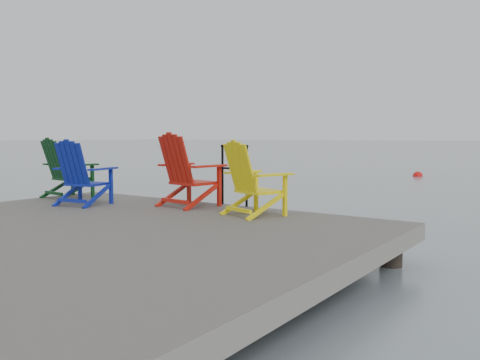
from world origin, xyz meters
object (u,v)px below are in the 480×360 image
Objects in this scene: buoy_b at (418,176)px; handrail at (234,169)px; chair_blue at (81,173)px; chair_red at (187,171)px; chair_green at (65,169)px; chair_yellow at (252,179)px.

handrail is at bearing -84.99° from buoy_b.
chair_blue is 1.59m from chair_red.
chair_green is 1.02× the size of chair_yellow.
chair_yellow is (2.63, 0.63, -0.00)m from chair_blue.
chair_blue is 15.08m from buoy_b.
chair_red is 1.26m from chair_yellow.
buoy_b is (-1.95, 14.40, -0.98)m from chair_yellow.
handrail is 0.95× the size of chair_yellow.
handrail is 0.93× the size of chair_green.
chair_blue is 0.91× the size of chair_red.
buoy_b is (-0.70, 14.24, -1.03)m from chair_red.
handrail is 0.99m from chair_yellow.
chair_red is (1.38, 0.79, 0.05)m from chair_blue.
buoy_b is at bearing 75.47° from chair_blue.
handrail is 0.95× the size of chair_blue.
chair_yellow is 14.57m from buoy_b.
chair_red reaches higher than chair_yellow.
chair_green is 14.73m from buoy_b.
chair_yellow is (3.61, 0.20, -0.01)m from chair_green.
chair_yellow is 2.52× the size of buoy_b.
chair_red is 1.10× the size of chair_yellow.
handrail is at bearing 22.24° from chair_blue.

